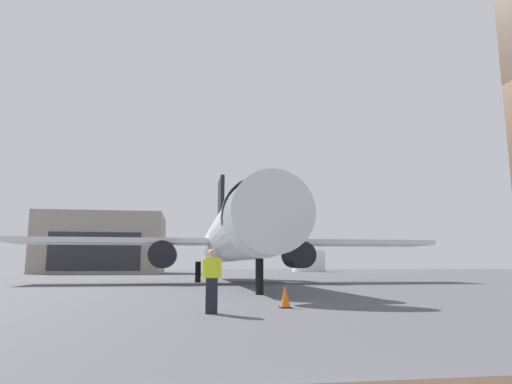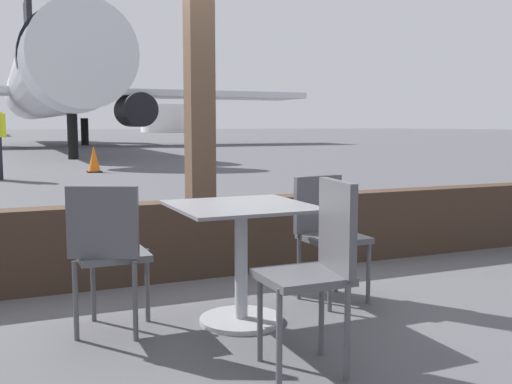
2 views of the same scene
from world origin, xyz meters
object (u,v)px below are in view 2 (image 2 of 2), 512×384
(dining_table, at_px, (241,253))
(cafe_chair_window_right, at_px, (327,226))
(cafe_chair_window_left, at_px, (108,245))
(cafe_chair_aisle_left, at_px, (319,258))
(traffic_cone, at_px, (94,159))
(airplane, at_px, (45,84))
(fuel_storage_tank, at_px, (163,118))

(dining_table, xyz_separation_m, cafe_chair_window_right, (0.74, 0.24, 0.08))
(cafe_chair_window_left, bearing_deg, cafe_chair_aisle_left, -46.11)
(dining_table, xyz_separation_m, traffic_cone, (0.95, 12.44, -0.11))
(airplane, bearing_deg, cafe_chair_window_right, -90.76)
(airplane, bearing_deg, dining_table, -92.15)
(cafe_chair_aisle_left, xyz_separation_m, fuel_storage_tank, (22.92, 90.75, 1.60))
(dining_table, relative_size, airplane, 0.03)
(dining_table, distance_m, cafe_chair_window_right, 0.79)
(cafe_chair_aisle_left, bearing_deg, traffic_cone, 86.28)
(cafe_chair_aisle_left, distance_m, traffic_cone, 13.29)
(cafe_chair_window_right, height_order, traffic_cone, cafe_chair_window_right)
(cafe_chair_window_right, relative_size, fuel_storage_tank, 0.13)
(airplane, relative_size, traffic_cone, 45.11)
(dining_table, distance_m, traffic_cone, 12.48)
(dining_table, relative_size, cafe_chair_window_left, 0.92)
(cafe_chair_window_right, distance_m, traffic_cone, 12.20)
(fuel_storage_tank, bearing_deg, dining_table, -104.35)
(cafe_chair_window_left, distance_m, airplane, 30.55)
(cafe_chair_window_left, relative_size, airplane, 0.03)
(cafe_chair_window_left, height_order, traffic_cone, cafe_chair_window_left)
(cafe_chair_aisle_left, distance_m, fuel_storage_tank, 93.61)
(dining_table, xyz_separation_m, airplane, (1.15, 30.46, 2.88))
(dining_table, height_order, airplane, airplane)
(cafe_chair_window_right, bearing_deg, fuel_storage_tank, 76.06)
(fuel_storage_tank, bearing_deg, cafe_chair_window_right, -103.94)
(airplane, bearing_deg, cafe_chair_window_left, -93.65)
(dining_table, bearing_deg, fuel_storage_tank, 75.65)
(cafe_chair_window_left, distance_m, cafe_chair_window_right, 1.54)
(cafe_chair_aisle_left, height_order, traffic_cone, cafe_chair_aisle_left)
(dining_table, height_order, cafe_chair_window_left, cafe_chair_window_left)
(cafe_chair_aisle_left, relative_size, fuel_storage_tank, 0.14)
(airplane, height_order, fuel_storage_tank, airplane)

